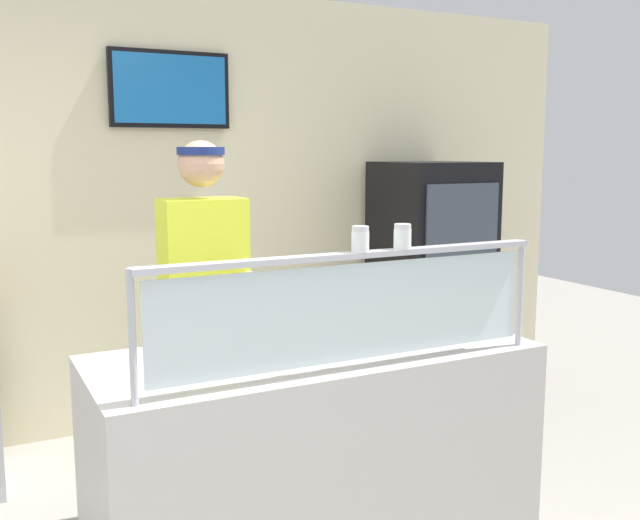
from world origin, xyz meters
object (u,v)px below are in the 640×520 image
object	(u,v)px
pizza_tray	(255,349)
pizza_server	(250,346)
worker_figure	(206,305)
drink_fridge	(431,282)
pepper_flake_shaker	(402,238)
parmesan_shaker	(360,241)

from	to	relation	value
pizza_tray	pizza_server	size ratio (longest dim) A/B	1.58
pizza_tray	worker_figure	world-z (taller)	worker_figure
worker_figure	drink_fridge	distance (m)	2.06
pepper_flake_shaker	drink_fridge	distance (m)	2.45
pizza_server	parmesan_shaker	xyz separation A→B (m)	(0.28, -0.34, 0.42)
parmesan_shaker	drink_fridge	distance (m)	2.56
pizza_tray	pepper_flake_shaker	world-z (taller)	pepper_flake_shaker
pizza_server	worker_figure	world-z (taller)	worker_figure
drink_fridge	worker_figure	bearing A→B (deg)	-155.87
pepper_flake_shaker	drink_fridge	world-z (taller)	drink_fridge
parmesan_shaker	pepper_flake_shaker	size ratio (longest dim) A/B	1.00
pizza_tray	parmesan_shaker	distance (m)	0.62
worker_figure	pizza_server	bearing A→B (deg)	-94.38
pizza_server	drink_fridge	bearing A→B (deg)	45.54
pizza_tray	pizza_server	xyz separation A→B (m)	(-0.03, -0.02, 0.02)
pizza_tray	pepper_flake_shaker	size ratio (longest dim) A/B	5.01
pizza_server	pepper_flake_shaker	distance (m)	0.70
pizza_tray	pizza_server	bearing A→B (deg)	-144.52
parmesan_shaker	drink_fridge	bearing A→B (deg)	48.47
pizza_server	worker_figure	distance (m)	0.69
worker_figure	drink_fridge	size ratio (longest dim) A/B	1.07
pepper_flake_shaker	drink_fridge	xyz separation A→B (m)	(1.48, 1.87, -0.59)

